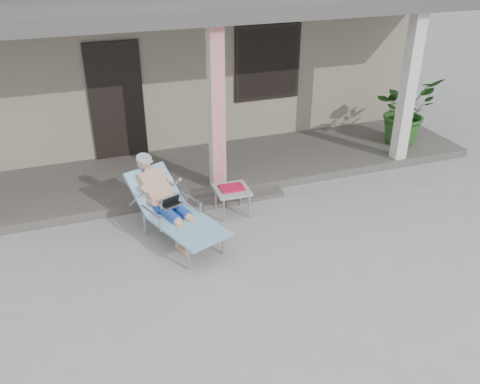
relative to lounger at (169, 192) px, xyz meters
name	(u,v)px	position (x,y,z in m)	size (l,w,h in m)	color
ground	(268,267)	(1.02, -1.18, -0.71)	(60.00, 60.00, 0.00)	#9E9E99
house	(158,42)	(1.02, 5.32, 0.96)	(10.40, 5.40, 3.30)	gray
porch_deck	(204,170)	(1.02, 1.82, -0.63)	(10.00, 2.00, 0.15)	#605B56
porch_overhang	(199,13)	(1.02, 1.77, 2.08)	(10.00, 2.30, 2.85)	silver
porch_step	(224,201)	(1.02, 0.67, -0.67)	(2.00, 0.30, 0.07)	#605B56
lounger	(169,192)	(0.00, 0.00, 0.00)	(1.21, 1.82, 1.15)	#B7B7BC
side_table	(232,191)	(1.04, 0.31, -0.32)	(0.53, 0.53, 0.46)	#A2A19D
potted_palm	(405,110)	(5.04, 1.62, 0.09)	(1.17, 1.01, 1.30)	#26591E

